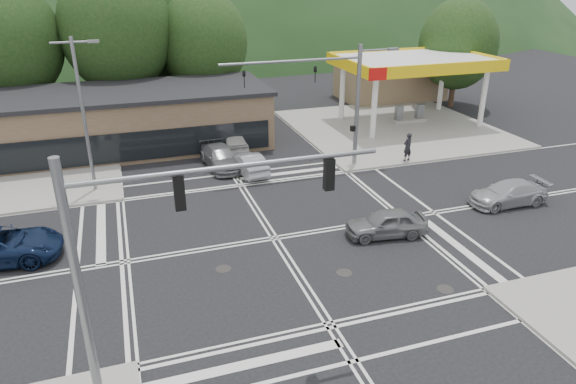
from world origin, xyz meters
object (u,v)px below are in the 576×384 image
object	(u,v)px
car_silver_east	(508,193)
car_queue_b	(232,140)
car_grey_center	(386,223)
car_northbound	(221,157)
pedestrian	(408,147)
car_queue_a	(249,163)

from	to	relation	value
car_silver_east	car_queue_b	bearing A→B (deg)	-137.00
car_queue_b	car_grey_center	bearing A→B (deg)	105.27
car_queue_b	car_northbound	world-z (taller)	car_queue_b
car_grey_center	car_northbound	size ratio (longest dim) A/B	0.84
car_queue_b	pedestrian	size ratio (longest dim) A/B	2.26
car_northbound	car_queue_a	bearing A→B (deg)	-53.70
car_northbound	pedestrian	distance (m)	12.73
car_grey_center	car_silver_east	size ratio (longest dim) A/B	0.89
car_silver_east	pedestrian	distance (m)	8.05
car_queue_a	pedestrian	bearing A→B (deg)	165.95
car_northbound	car_silver_east	bearing A→B (deg)	-43.33
car_grey_center	car_queue_a	bearing A→B (deg)	-148.71
car_northbound	car_queue_b	bearing A→B (deg)	60.05
car_grey_center	car_queue_b	size ratio (longest dim) A/B	0.92
car_queue_a	car_northbound	size ratio (longest dim) A/B	0.86
car_silver_east	car_northbound	bearing A→B (deg)	-126.29
car_silver_east	car_northbound	xyz separation A→B (m)	(-14.24, 10.96, 0.03)
car_grey_center	car_queue_a	size ratio (longest dim) A/B	0.98
car_grey_center	pedestrian	world-z (taller)	pedestrian
car_silver_east	pedestrian	size ratio (longest dim) A/B	2.34
car_northbound	pedestrian	world-z (taller)	pedestrian
car_queue_b	car_northbound	xyz separation A→B (m)	(-1.50, -3.34, -0.05)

